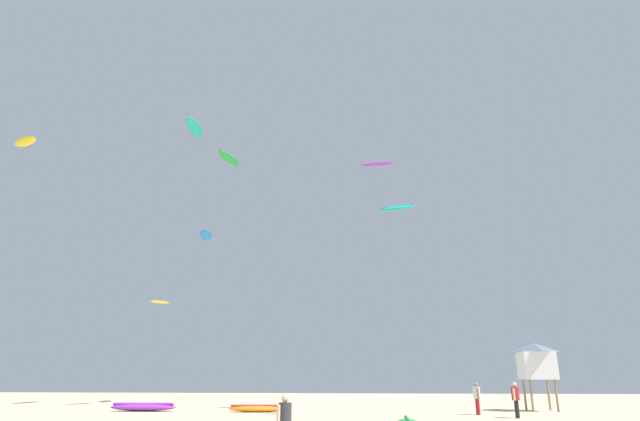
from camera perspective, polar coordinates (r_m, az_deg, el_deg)
name	(u,v)px	position (r m, az deg, el deg)	size (l,w,h in m)	color
person_foreground	(285,420)	(15.66, -3.90, -22.03)	(0.42, 0.39, 1.60)	silver
person_midground	(477,396)	(32.79, 16.92, -18.98)	(0.40, 0.57, 1.75)	#B21E23
person_left	(516,397)	(30.86, 20.78, -18.69)	(0.40, 0.53, 1.79)	black
kite_grounded_near	(143,407)	(36.49, -18.94, -19.84)	(4.24, 1.26, 0.49)	purple
kite_grounded_mid	(257,409)	(34.20, -6.93, -20.87)	(3.62, 1.34, 0.44)	orange
lifeguard_tower	(536,361)	(37.43, 22.74, -15.04)	(2.30, 2.30, 4.15)	#8C704C
kite_aloft_0	(194,128)	(45.98, -13.70, 8.85)	(1.38, 3.88, 0.42)	#19B29E
kite_aloft_1	(398,208)	(30.78, 8.58, 0.31)	(2.14, 1.16, 0.47)	#19B29E
kite_aloft_2	(25,142)	(42.25, -29.77, 6.62)	(2.41, 1.51, 0.60)	yellow
kite_aloft_3	(206,235)	(47.07, -12.47, -2.67)	(2.14, 3.73, 0.44)	blue
kite_aloft_4	(229,158)	(43.10, -10.03, 5.70)	(1.59, 3.32, 0.40)	green
kite_aloft_5	(378,164)	(37.28, 6.41, 5.11)	(2.51, 1.01, 0.37)	purple
kite_aloft_6	(160,302)	(57.42, -17.24, -9.63)	(1.85, 1.97, 0.32)	yellow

